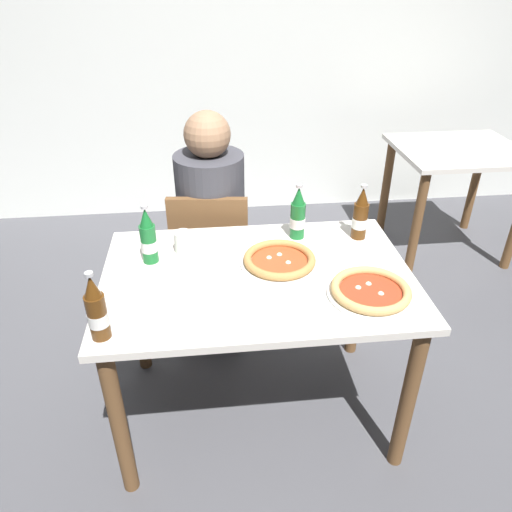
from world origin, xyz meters
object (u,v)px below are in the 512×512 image
Objects in this scene: pizza_marinara_far at (371,291)px; beer_bottle_left at (298,216)px; chair_behind_table at (212,254)px; napkin_with_cutlery at (203,310)px; beer_bottle_center at (148,238)px; dining_table_main at (257,297)px; beer_bottle_extra at (97,311)px; paper_cup at (183,242)px; dining_table_background at (455,171)px; diner_seated at (212,232)px; pizza_margherita_near at (279,261)px; beer_bottle_right at (360,216)px.

pizza_marinara_far is 0.51m from beer_bottle_left.
chair_behind_table reaches higher than napkin_with_cutlery.
chair_behind_table is 0.65m from beer_bottle_center.
dining_table_main is 0.66m from beer_bottle_extra.
paper_cup is at bearing -170.70° from beer_bottle_left.
beer_bottle_left is 0.65m from napkin_with_cutlery.
chair_behind_table is at bearing 105.46° from dining_table_main.
paper_cup is (0.13, 0.05, -0.06)m from beer_bottle_center.
paper_cup reaches higher than napkin_with_cutlery.
dining_table_background is at bearing 54.46° from pizza_marinara_far.
diner_seated is (-0.16, 0.66, -0.05)m from dining_table_main.
napkin_with_cutlery is at bearing -178.05° from pizza_marinara_far.
pizza_margherita_near is at bearing -9.80° from beer_bottle_center.
pizza_marinara_far is 0.45m from beer_bottle_right.
pizza_margherita_near is 1.00× the size of pizza_marinara_far.
beer_bottle_left is at bearing 111.74° from pizza_marinara_far.
chair_behind_table is 0.70× the size of diner_seated.
beer_bottle_center is (-0.62, -0.13, 0.00)m from beer_bottle_left.
chair_behind_table is at bearing 86.79° from napkin_with_cutlery.
diner_seated is at bearing -157.99° from dining_table_background.
chair_behind_table is 2.73× the size of pizza_margherita_near.
napkin_with_cutlery is (-0.21, -0.21, 0.12)m from dining_table_main.
pizza_marinara_far is at bearing -29.55° from paper_cup.
beer_bottle_center is at bearing -116.22° from diner_seated.
beer_bottle_right reaches higher than napkin_with_cutlery.
pizza_marinara_far reaches higher than dining_table_main.
beer_bottle_center is 2.60× the size of paper_cup.
beer_bottle_extra is (-1.01, -0.55, 0.00)m from beer_bottle_right.
chair_behind_table is (-0.17, 0.61, -0.15)m from dining_table_main.
beer_bottle_right and beer_bottle_extra have the same top height.
beer_bottle_right is at bearing 3.64° from paper_cup.
beer_bottle_right reaches higher than chair_behind_table.
beer_bottle_center reaches higher than pizza_marinara_far.
diner_seated is 4.89× the size of beer_bottle_left.
diner_seated reaches higher than beer_bottle_right.
pizza_marinara_far is (-1.08, -1.51, 0.18)m from dining_table_background.
paper_cup reaches higher than dining_table_main.
chair_behind_table is at bearing 115.20° from pizza_margherita_near.
paper_cup reaches higher than dining_table_background.
chair_behind_table reaches higher than pizza_marinara_far.
beer_bottle_left is 0.95m from beer_bottle_extra.
napkin_with_cutlery is at bearing -93.55° from diner_seated.
chair_behind_table is 2.72× the size of pizza_marinara_far.
beer_bottle_right is at bearing -33.54° from diner_seated.
beer_bottle_center is 0.89m from beer_bottle_right.
diner_seated is at bearing 146.46° from beer_bottle_right.
pizza_margherita_near is (0.09, 0.05, 0.14)m from dining_table_main.
diner_seated is 1.08m from beer_bottle_extra.
paper_cup is (-0.12, -0.42, 0.32)m from chair_behind_table.
dining_table_main is 0.41m from beer_bottle_left.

